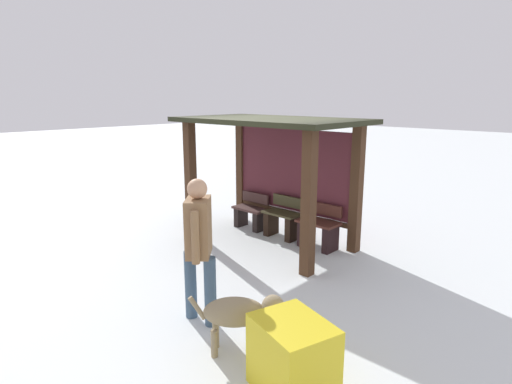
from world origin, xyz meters
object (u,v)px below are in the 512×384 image
object	(u,v)px
bench_center_inside	(282,221)
grit_bin	(293,358)
bench_left_inside	(251,214)
bench_right_inside	(319,230)
bus_shelter	(277,151)
person_walking	(199,240)
dog	(241,313)

from	to	relation	value
bench_center_inside	grit_bin	bearing A→B (deg)	-49.16
grit_bin	bench_left_inside	bearing A→B (deg)	138.20
bench_center_inside	bench_right_inside	bearing A→B (deg)	0.02
bus_shelter	grit_bin	xyz separation A→B (m)	(2.80, -3.05, -1.30)
bus_shelter	bench_center_inside	distance (m)	1.34
bench_left_inside	grit_bin	xyz separation A→B (m)	(3.62, -3.24, 0.05)
bus_shelter	grit_bin	distance (m)	4.34
bench_right_inside	bench_left_inside	bearing A→B (deg)	179.98
bench_right_inside	grit_bin	world-z (taller)	bench_right_inside
person_walking	bench_left_inside	bearing A→B (deg)	124.50
bench_left_inside	dog	world-z (taller)	bench_left_inside
bench_center_inside	grit_bin	xyz separation A→B (m)	(2.80, -3.24, 0.02)
bus_shelter	person_walking	xyz separation A→B (m)	(1.24, -2.81, -0.64)
bench_center_inside	bench_right_inside	size ratio (longest dim) A/B	1.01
bench_right_inside	dog	bearing A→B (deg)	-68.91
person_walking	grit_bin	bearing A→B (deg)	-8.71
bench_center_inside	person_walking	world-z (taller)	person_walking
dog	grit_bin	xyz separation A→B (m)	(0.77, -0.12, -0.09)
bench_center_inside	bench_right_inside	distance (m)	0.82
bench_right_inside	person_walking	bearing A→B (deg)	-82.12
bench_left_inside	bench_right_inside	xyz separation A→B (m)	(1.65, -0.00, 0.02)
person_walking	grit_bin	size ratio (longest dim) A/B	2.46
dog	person_walking	bearing A→B (deg)	171.54
bench_left_inside	bench_center_inside	bearing A→B (deg)	-0.07
bench_center_inside	bench_right_inside	xyz separation A→B (m)	(0.82, 0.00, -0.00)
person_walking	bus_shelter	bearing A→B (deg)	113.77
person_walking	dog	size ratio (longest dim) A/B	2.25
person_walking	dog	world-z (taller)	person_walking
bus_shelter	bench_center_inside	world-z (taller)	bus_shelter
bus_shelter	bench_center_inside	bearing A→B (deg)	90.00
bus_shelter	bench_left_inside	size ratio (longest dim) A/B	4.50
bus_shelter	person_walking	size ratio (longest dim) A/B	1.89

